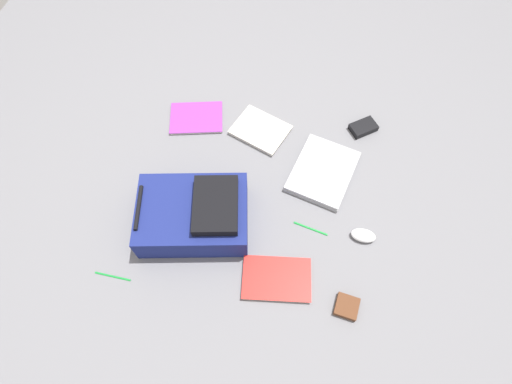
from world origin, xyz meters
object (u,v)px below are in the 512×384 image
at_px(backpack, 195,214).
at_px(book_comic, 260,130).
at_px(computer_mouse, 363,235).
at_px(pen_blue, 311,228).
at_px(book_red, 277,279).
at_px(earbud_pouch, 347,307).
at_px(power_brick, 363,127).
at_px(laptop, 323,171).
at_px(book_blue, 196,118).
at_px(pen_black, 113,276).

distance_m(backpack, book_comic, 0.54).
height_order(computer_mouse, pen_blue, computer_mouse).
relative_size(book_comic, pen_blue, 2.00).
relative_size(book_red, earbud_pouch, 3.44).
bearing_deg(backpack, computer_mouse, 96.67).
xyz_separation_m(book_comic, pen_blue, (0.44, 0.30, -0.01)).
bearing_deg(earbud_pouch, power_brick, -178.92).
relative_size(power_brick, pen_blue, 0.82).
xyz_separation_m(laptop, book_red, (0.51, -0.11, -0.01)).
bearing_deg(book_blue, computer_mouse, 62.23).
relative_size(laptop, computer_mouse, 3.59).
height_order(book_red, computer_mouse, computer_mouse).
relative_size(pen_blue, earbud_pouch, 1.75).
bearing_deg(laptop, pen_black, -48.85).
bearing_deg(book_blue, laptop, 74.75).
xyz_separation_m(book_comic, computer_mouse, (0.43, 0.52, 0.01)).
distance_m(backpack, book_blue, 0.54).
height_order(backpack, computer_mouse, backpack).
bearing_deg(pen_blue, computer_mouse, 92.30).
distance_m(laptop, pen_blue, 0.27).
xyz_separation_m(backpack, pen_blue, (-0.07, 0.46, -0.07)).
bearing_deg(power_brick, pen_blue, -16.35).
xyz_separation_m(book_red, book_comic, (-0.68, -0.21, 0.00)).
height_order(laptop, pen_blue, laptop).
bearing_deg(computer_mouse, book_blue, -116.82).
distance_m(book_comic, computer_mouse, 0.67).
xyz_separation_m(backpack, pen_black, (0.29, -0.25, -0.07)).
relative_size(computer_mouse, power_brick, 0.84).
distance_m(book_blue, power_brick, 0.79).
distance_m(computer_mouse, pen_black, 1.00).
distance_m(backpack, pen_black, 0.39).
xyz_separation_m(backpack, laptop, (-0.34, 0.47, -0.06)).
height_order(laptop, pen_black, laptop).
relative_size(backpack, book_red, 1.72).
bearing_deg(pen_blue, book_red, -21.96).
relative_size(laptop, pen_black, 2.47).
bearing_deg(computer_mouse, power_brick, -173.89).
bearing_deg(earbud_pouch, computer_mouse, 173.57).
height_order(pen_black, pen_blue, same).
distance_m(book_comic, earbud_pouch, 0.87).
height_order(book_comic, book_blue, book_comic).
bearing_deg(earbud_pouch, pen_black, -85.14).
height_order(backpack, pen_black, backpack).
relative_size(power_brick, pen_black, 0.82).
distance_m(pen_black, earbud_pouch, 0.90).
xyz_separation_m(backpack, computer_mouse, (-0.08, 0.68, -0.06)).
relative_size(book_blue, power_brick, 2.39).
distance_m(backpack, pen_blue, 0.47).
distance_m(power_brick, pen_black, 1.27).
relative_size(book_blue, pen_black, 1.96).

